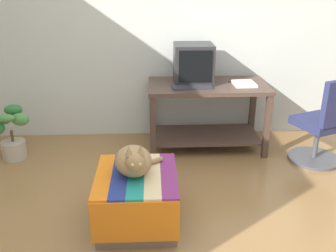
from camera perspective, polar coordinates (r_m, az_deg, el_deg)
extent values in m
plane|color=olive|center=(2.82, 0.94, -17.04)|extent=(14.00, 14.00, 0.00)
cube|color=silver|center=(4.27, -0.63, 15.51)|extent=(8.00, 0.10, 2.60)
cube|color=#4C382D|center=(3.78, -2.30, -0.46)|extent=(0.06, 0.06, 0.67)
cube|color=#4C382D|center=(3.95, 14.74, -0.17)|extent=(0.06, 0.06, 0.67)
cube|color=#4C382D|center=(4.48, 12.65, 2.64)|extent=(0.06, 0.06, 0.67)
cube|color=#4C382D|center=(4.33, -2.34, 2.49)|extent=(0.06, 0.06, 0.67)
cube|color=#4C382D|center=(4.17, 5.71, -1.37)|extent=(1.14, 0.57, 0.02)
cube|color=#4C382D|center=(3.98, 6.01, 6.05)|extent=(1.24, 0.67, 0.04)
cube|color=#28282B|center=(4.03, 3.78, 6.76)|extent=(0.28, 0.26, 0.02)
cube|color=#28282B|center=(3.98, 3.85, 9.43)|extent=(0.40, 0.37, 0.40)
cube|color=black|center=(3.80, 4.15, 8.96)|extent=(0.33, 0.01, 0.32)
cube|color=#333338|center=(3.81, 3.67, 5.89)|extent=(0.41, 0.19, 0.02)
cube|color=white|center=(4.00, 11.43, 6.29)|extent=(0.23, 0.26, 0.03)
cube|color=#7A664C|center=(2.91, -4.70, -10.94)|extent=(0.57, 0.63, 0.39)
cube|color=orange|center=(2.60, -4.98, -14.34)|extent=(0.60, 0.01, 0.31)
cube|color=orange|center=(2.83, -9.73, -7.46)|extent=(0.12, 0.68, 0.02)
cube|color=navy|center=(2.82, -7.29, -7.45)|extent=(0.12, 0.68, 0.02)
cube|color=#1E897A|center=(2.81, -4.83, -7.44)|extent=(0.12, 0.68, 0.02)
cube|color=beige|center=(2.80, -2.36, -7.40)|extent=(0.12, 0.68, 0.02)
cube|color=#7A2D6B|center=(2.81, 0.10, -7.36)|extent=(0.12, 0.68, 0.02)
ellipsoid|color=#9E7A4C|center=(2.77, -5.25, -5.25)|extent=(0.31, 0.38, 0.21)
sphere|color=#9E7A4C|center=(2.63, -4.99, -5.40)|extent=(0.15, 0.15, 0.15)
cylinder|color=#9E7A4C|center=(2.90, -3.15, -5.66)|extent=(0.25, 0.18, 0.04)
cone|color=#9E7A4C|center=(2.59, -5.94, -3.73)|extent=(0.06, 0.06, 0.07)
cone|color=#9E7A4C|center=(2.60, -4.17, -3.60)|extent=(0.06, 0.06, 0.07)
sphere|color=#C6D151|center=(2.57, -5.41, -5.87)|extent=(0.02, 0.02, 0.02)
sphere|color=#C6D151|center=(2.57, -4.27, -5.78)|extent=(0.02, 0.02, 0.02)
cylinder|color=#B7A893|center=(4.21, -22.22, -3.33)|extent=(0.24, 0.24, 0.19)
cylinder|color=brown|center=(4.16, -22.52, -1.42)|extent=(0.03, 0.03, 0.12)
ellipsoid|color=#4C8E42|center=(4.04, -21.44, 0.94)|extent=(0.18, 0.11, 0.13)
ellipsoid|color=#2D7033|center=(4.14, -22.37, 2.27)|extent=(0.18, 0.12, 0.11)
ellipsoid|color=#38843D|center=(4.21, -23.52, 0.94)|extent=(0.15, 0.11, 0.10)
ellipsoid|color=#4C8E42|center=(4.00, -23.28, 1.09)|extent=(0.17, 0.09, 0.08)
cylinder|color=#4C4C51|center=(4.18, 21.15, -4.57)|extent=(0.52, 0.52, 0.03)
cylinder|color=#4C4C51|center=(4.11, 21.50, -2.25)|extent=(0.05, 0.05, 0.34)
cube|color=navy|center=(4.03, 21.91, 0.48)|extent=(0.55, 0.55, 0.08)
cylinder|color=black|center=(4.08, 10.05, 6.58)|extent=(0.14, 0.03, 0.01)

